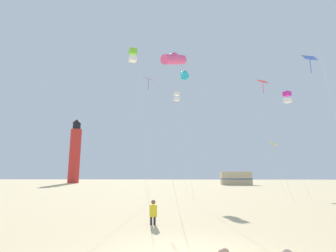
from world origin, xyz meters
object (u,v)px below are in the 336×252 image
object	(u,v)px
kite_diamond_blue	(312,64)
kite_box_white	(177,97)
lighthouse_distant	(75,153)
kite_diamond_scarlet	(263,86)
kite_box_magenta	(287,97)
kite_diamond_gold	(274,145)
rv_van_tan	(236,178)
kite_diamond_violet	(147,84)
kite_tube_cyan	(184,76)
kite_tube_rainbow	(174,59)
kite_flyer_standing	(153,212)
kite_box_lime	(133,56)

from	to	relation	value
kite_diamond_blue	kite_box_white	bearing A→B (deg)	127.18
lighthouse_distant	kite_diamond_scarlet	bearing A→B (deg)	-49.01
kite_box_magenta	lighthouse_distant	size ratio (longest dim) A/B	0.63
kite_diamond_gold	rv_van_tan	distance (m)	26.80
kite_diamond_violet	kite_diamond_blue	bearing A→B (deg)	-25.52
kite_diamond_blue	kite_tube_cyan	bearing A→B (deg)	151.04
kite_tube_rainbow	kite_box_white	distance (m)	13.73
kite_diamond_violet	kite_tube_rainbow	bearing A→B (deg)	-67.11
kite_tube_rainbow	kite_diamond_scarlet	size ratio (longest dim) A/B	0.97
kite_tube_rainbow	kite_tube_cyan	bearing A→B (deg)	80.91
kite_box_white	kite_box_magenta	bearing A→B (deg)	-26.97
kite_box_magenta	lighthouse_distant	xyz separation A→B (m)	(-38.30, 40.26, -2.16)
kite_box_magenta	kite_box_white	world-z (taller)	kite_box_white
kite_diamond_gold	rv_van_tan	bearing A→B (deg)	87.17
kite_box_magenta	kite_diamond_blue	distance (m)	7.54
kite_box_white	rv_van_tan	world-z (taller)	kite_box_white
kite_flyer_standing	kite_box_lime	xyz separation A→B (m)	(-2.81, 8.65, 12.10)
kite_flyer_standing	kite_diamond_gold	bearing A→B (deg)	-132.42
kite_flyer_standing	kite_diamond_gold	xyz separation A→B (m)	(12.19, 17.40, 4.95)
kite_box_white	kite_diamond_blue	size ratio (longest dim) A/B	1.15
kite_diamond_violet	kite_box_magenta	bearing A→B (deg)	5.11
kite_tube_cyan	kite_diamond_blue	size ratio (longest dim) A/B	1.11
kite_diamond_blue	rv_van_tan	bearing A→B (deg)	86.28
kite_box_magenta	kite_tube_cyan	size ratio (longest dim) A/B	0.86
kite_diamond_blue	kite_diamond_scarlet	bearing A→B (deg)	101.32
kite_box_lime	kite_box_white	world-z (taller)	kite_box_lime
kite_tube_rainbow	kite_box_white	world-z (taller)	kite_box_white
kite_flyer_standing	lighthouse_distant	world-z (taller)	lighthouse_distant
kite_tube_rainbow	kite_tube_cyan	xyz separation A→B (m)	(0.89, 5.58, 0.94)
kite_box_magenta	kite_box_lime	xyz separation A→B (m)	(-15.10, -4.36, 2.72)
kite_diamond_violet	kite_diamond_scarlet	size ratio (longest dim) A/B	1.03
kite_diamond_blue	rv_van_tan	distance (m)	39.37
kite_box_lime	kite_box_magenta	bearing A→B (deg)	16.10
kite_tube_rainbow	kite_box_lime	world-z (taller)	kite_box_lime
kite_box_lime	kite_diamond_blue	world-z (taller)	kite_box_lime
kite_tube_rainbow	kite_diamond_scarlet	xyz separation A→B (m)	(8.77, 7.11, 0.32)
kite_diamond_scarlet	lighthouse_distant	xyz separation A→B (m)	(-35.68, 41.07, -3.08)
kite_box_lime	kite_diamond_violet	size ratio (longest dim) A/B	1.11
kite_flyer_standing	kite_tube_rainbow	distance (m)	11.24
kite_diamond_scarlet	rv_van_tan	xyz separation A→B (m)	(3.81, 31.65, -9.53)
kite_diamond_blue	kite_diamond_gold	bearing A→B (deg)	84.29
kite_flyer_standing	kite_box_lime	bearing A→B (deg)	-79.42
kite_box_magenta	kite_tube_rainbow	xyz separation A→B (m)	(-11.38, -7.92, 0.61)
kite_diamond_violet	kite_box_lime	bearing A→B (deg)	-106.46
kite_diamond_violet	kite_tube_cyan	world-z (taller)	kite_tube_cyan
kite_flyer_standing	kite_tube_cyan	world-z (taller)	kite_tube_cyan
kite_box_magenta	lighthouse_distant	bearing A→B (deg)	133.57
kite_box_magenta	kite_diamond_scarlet	size ratio (longest dim) A/B	0.91
kite_box_magenta	lighthouse_distant	distance (m)	55.61
kite_box_white	kite_diamond_violet	size ratio (longest dim) A/B	1.05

